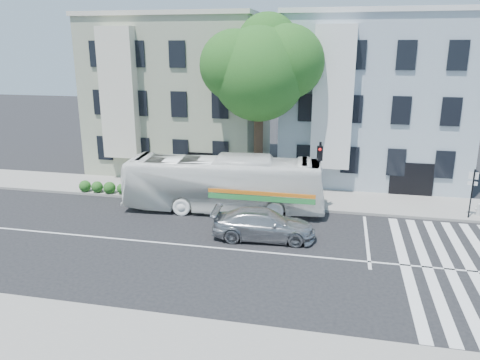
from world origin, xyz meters
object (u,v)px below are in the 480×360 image
(traffic_signal, at_px, (319,168))
(fire_hydrant, at_px, (479,209))
(sedan, at_px, (264,224))
(bus, at_px, (224,184))

(traffic_signal, xyz_separation_m, fire_hydrant, (8.69, 0.90, -2.09))
(traffic_signal, bearing_deg, sedan, -141.52)
(traffic_signal, relative_size, fire_hydrant, 5.55)
(bus, distance_m, traffic_signal, 5.45)
(bus, xyz_separation_m, traffic_signal, (5.29, 0.76, 1.03))
(fire_hydrant, bearing_deg, sedan, -154.58)
(sedan, relative_size, traffic_signal, 1.24)
(fire_hydrant, bearing_deg, traffic_signal, -174.07)
(sedan, bearing_deg, traffic_signal, -32.92)
(bus, relative_size, sedan, 2.26)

